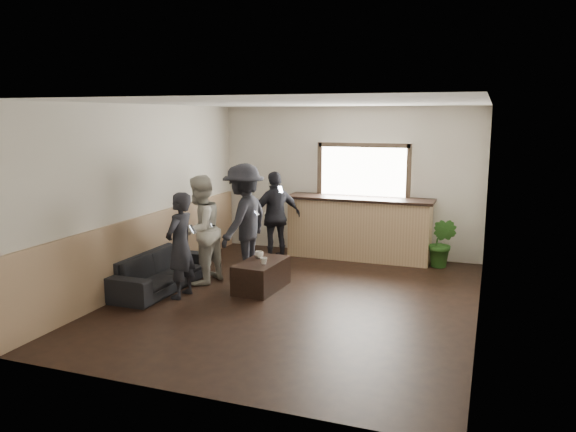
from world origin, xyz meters
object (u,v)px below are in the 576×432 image
at_px(bar_counter, 359,224).
at_px(coffee_table, 261,275).
at_px(sofa, 160,271).
at_px(person_c, 244,220).
at_px(person_d, 276,216).
at_px(potted_plant, 442,243).
at_px(person_a, 180,245).
at_px(cup_a, 259,255).
at_px(person_b, 200,230).
at_px(cup_b, 264,261).

relative_size(bar_counter, coffee_table, 2.72).
bearing_deg(coffee_table, sofa, -161.43).
height_order(person_c, person_d, person_c).
distance_m(potted_plant, person_a, 4.57).
bearing_deg(person_d, bar_counter, 161.92).
bearing_deg(potted_plant, person_c, -152.06).
xyz_separation_m(sofa, cup_a, (1.37, 0.68, 0.21)).
distance_m(cup_a, person_d, 1.58).
bearing_deg(person_d, person_c, 37.73).
xyz_separation_m(sofa, coffee_table, (1.49, 0.50, -0.06)).
bearing_deg(cup_a, potted_plant, 38.47).
xyz_separation_m(sofa, person_b, (0.45, 0.49, 0.58)).
bearing_deg(person_c, cup_b, 45.52).
bearing_deg(person_a, person_b, -172.41).
relative_size(sofa, coffee_table, 1.92).
relative_size(sofa, cup_b, 18.33).
bearing_deg(cup_a, person_d, 101.59).
relative_size(coffee_table, cup_b, 9.55).
height_order(sofa, person_a, person_a).
relative_size(cup_b, person_b, 0.06).
height_order(person_a, person_b, person_b).
xyz_separation_m(person_a, person_b, (-0.08, 0.73, 0.08)).
relative_size(person_a, person_d, 0.94).
relative_size(sofa, cup_a, 14.53).
distance_m(bar_counter, person_d, 1.56).
distance_m(bar_counter, cup_b, 2.68).
bearing_deg(person_a, potted_plant, 132.60).
height_order(bar_counter, sofa, bar_counter).
height_order(potted_plant, person_a, person_a).
bearing_deg(person_c, coffee_table, 46.61).
xyz_separation_m(person_a, person_d, (0.54, 2.44, 0.05)).
height_order(sofa, cup_a, sofa).
bearing_deg(person_c, potted_plant, 122.31).
bearing_deg(person_d, cup_b, 61.19).
distance_m(potted_plant, person_b, 4.20).
relative_size(potted_plant, person_a, 0.57).
bearing_deg(cup_a, person_b, -168.19).
height_order(cup_b, person_b, person_b).
distance_m(person_b, person_d, 1.82).
distance_m(person_a, person_d, 2.50).
bearing_deg(cup_b, bar_counter, 71.11).
bearing_deg(person_b, cup_a, 108.84).
relative_size(cup_a, person_d, 0.08).
height_order(bar_counter, cup_b, bar_counter).
relative_size(cup_b, person_c, 0.06).
xyz_separation_m(sofa, person_d, (1.06, 2.20, 0.54)).
distance_m(coffee_table, person_d, 1.85).
bearing_deg(bar_counter, cup_a, -115.92).
height_order(cup_a, person_c, person_c).
relative_size(cup_a, person_b, 0.08).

